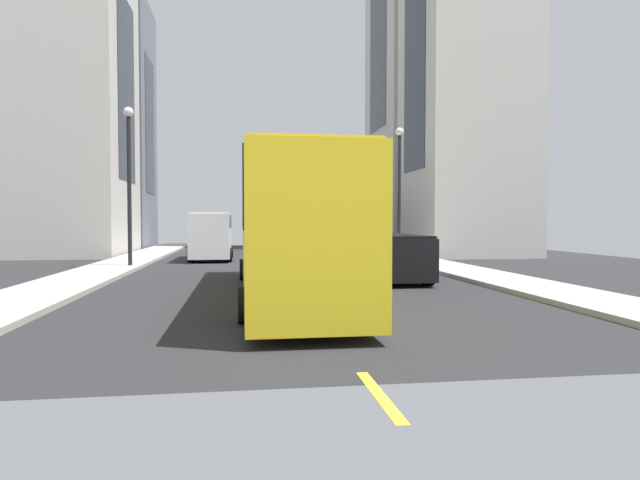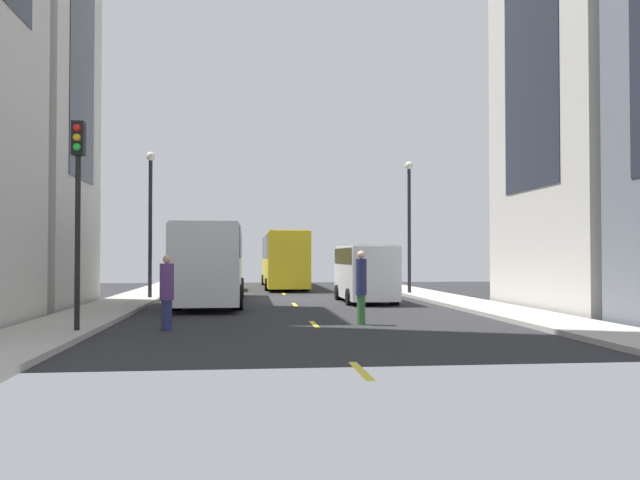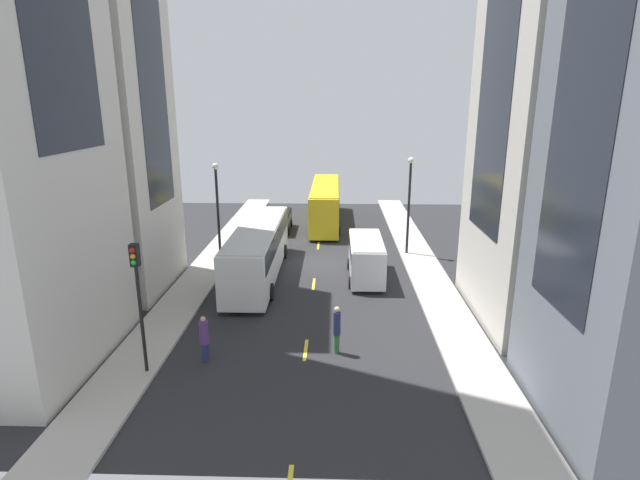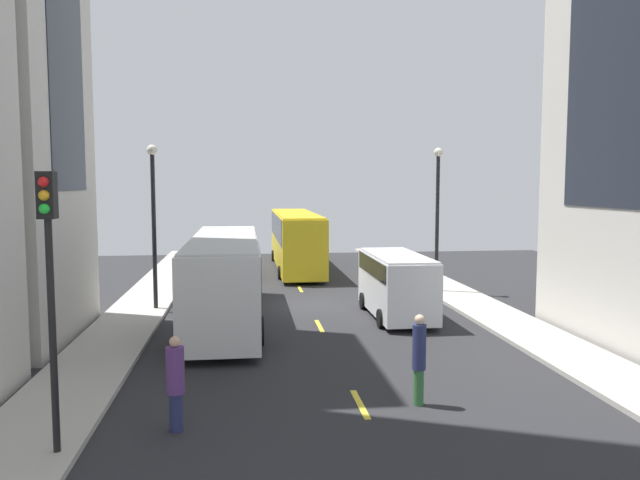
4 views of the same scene
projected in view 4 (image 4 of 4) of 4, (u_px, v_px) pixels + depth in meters
The scene contains 17 objects.
ground_plane at pixel (308, 305), 27.55m from camera, with size 41.12×41.12×0.00m, color #28282B.
sidewalk_west at pixel (141, 307), 26.67m from camera, with size 2.47×44.00×0.15m, color #B2ADA3.
sidewalk_east at pixel (465, 299), 28.42m from camera, with size 2.47×44.00×0.15m, color #B2ADA3.
lane_stripe_1 at pixel (360, 404), 15.09m from camera, with size 0.16×2.00×0.01m, color yellow.
lane_stripe_2 at pixel (319, 326), 23.40m from camera, with size 0.16×2.00×0.01m, color yellow.
lane_stripe_3 at pixel (300, 289), 31.70m from camera, with size 0.16×2.00×0.01m, color yellow.
lane_stripe_4 at pixel (289, 267), 40.01m from camera, with size 0.16×2.00×0.01m, color yellow.
lane_stripe_5 at pixel (281, 253), 48.31m from camera, with size 0.16×2.00×0.01m, color yellow.
city_bus_white at pixel (225, 271), 24.06m from camera, with size 2.80×12.57×3.35m.
streetcar_yellow at pixel (296, 236), 39.05m from camera, with size 2.70×13.56×3.59m.
delivery_van_white at pixel (396, 280), 24.84m from camera, with size 2.25×5.69×2.58m.
car_black_0 at pixel (232, 260), 35.66m from camera, with size 2.05×4.42×1.65m.
pedestrian_crossing_near at pixel (175, 381), 13.37m from camera, with size 0.40×0.40×2.12m.
pedestrian_waiting_curb at pixel (419, 357), 14.94m from camera, with size 0.34×0.34×2.26m.
traffic_light_near_corner at pixel (49, 258), 11.72m from camera, with size 0.32×0.44×5.50m.
streetlamp_near at pixel (153, 209), 25.72m from camera, with size 0.44×0.44×6.89m.
streetlamp_far at pixel (438, 204), 30.02m from camera, with size 0.44×0.44×7.01m.
Camera 4 is at (-2.74, -27.04, 5.41)m, focal length 34.44 mm.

